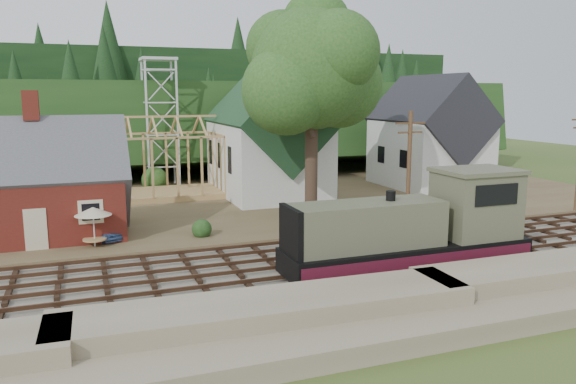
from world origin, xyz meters
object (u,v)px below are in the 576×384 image
object	(u,v)px
locomotive	(417,231)
car_blue	(105,231)
car_red	(456,179)
patio_set	(93,213)

from	to	relation	value
locomotive	car_blue	size ratio (longest dim) A/B	4.09
locomotive	car_red	xyz separation A→B (m)	(18.69, 21.51, -1.33)
locomotive	car_red	world-z (taller)	locomotive
locomotive	patio_set	world-z (taller)	locomotive
locomotive	car_red	bearing A→B (deg)	49.01
locomotive	car_red	size ratio (longest dim) A/B	2.94
locomotive	patio_set	distance (m)	18.26
car_blue	car_red	bearing A→B (deg)	-1.83
car_red	car_blue	bearing A→B (deg)	122.37
car_red	patio_set	size ratio (longest dim) A/B	1.86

